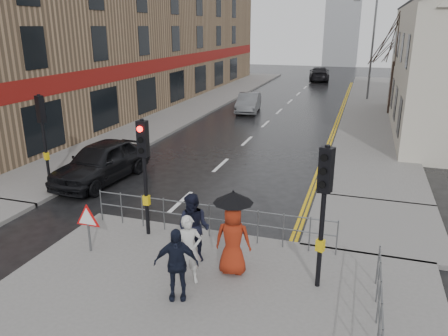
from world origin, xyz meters
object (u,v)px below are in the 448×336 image
Objects in this scene: pedestrian_a at (189,250)px; pedestrian_b at (194,228)px; car_mid at (248,103)px; pedestrian_d at (176,264)px; pedestrian_with_umbrella at (233,230)px; car_parked at (101,162)px.

pedestrian_b is (-0.27, 0.99, 0.06)m from pedestrian_a.
pedestrian_b is at bearing 77.13° from pedestrian_a.
pedestrian_a is 1.03m from pedestrian_b.
car_mid is at bearing 103.03° from pedestrian_b.
pedestrian_a is 1.00× the size of pedestrian_d.
pedestrian_with_umbrella is (1.13, -0.28, 0.24)m from pedestrian_b.
pedestrian_b is at bearing -86.32° from car_mid.
pedestrian_with_umbrella is at bearing 11.58° from pedestrian_a.
pedestrian_b reaches higher than pedestrian_a.
pedestrian_a is at bearing -86.11° from car_mid.
car_parked is at bearing -103.75° from car_mid.
pedestrian_d reaches higher than pedestrian_a.
car_parked reaches higher than car_mid.
pedestrian_b is at bearing 166.11° from pedestrian_with_umbrella.
pedestrian_d is (-0.88, -1.38, -0.30)m from pedestrian_with_umbrella.
pedestrian_with_umbrella is 8.68m from car_parked.
car_mid is (-4.09, 20.83, -0.37)m from pedestrian_b.
pedestrian_d is at bearing -79.54° from pedestrian_b.
pedestrian_a reaches higher than car_parked.
pedestrian_with_umbrella is 1.27× the size of pedestrian_d.
pedestrian_b is 1.68m from pedestrian_d.
car_mid is (-4.37, 21.82, -0.30)m from pedestrian_a.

